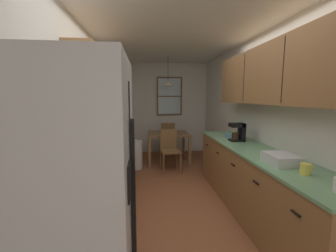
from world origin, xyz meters
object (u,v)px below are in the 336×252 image
object	(u,v)px
storage_canister	(103,146)
stove_range	(93,210)
dining_table	(168,137)
microwave_over_range	(75,89)
mug_spare	(305,169)
refrigerator	(74,201)
fruit_bowl	(233,135)
trash_bin	(135,155)
coffee_maker	(239,132)
dining_chair_far	(168,137)
dining_chair_near	(170,148)
dish_rack	(281,159)

from	to	relation	value
storage_canister	stove_range	bearing A→B (deg)	-89.49
dining_table	stove_range	bearing A→B (deg)	-109.15
microwave_over_range	mug_spare	distance (m)	2.23
refrigerator	fruit_bowl	size ratio (longest dim) A/B	6.88
trash_bin	fruit_bowl	distance (m)	2.20
microwave_over_range	coffee_maker	xyz separation A→B (m)	(2.11, 1.15, -0.62)
dining_table	trash_bin	size ratio (longest dim) A/B	1.56
dining_chair_far	trash_bin	xyz separation A→B (m)	(-0.85, -1.09, -0.19)
dining_chair_near	storage_canister	distance (m)	2.15
microwave_over_range	dining_chair_far	distance (m)	4.13
mug_spare	dish_rack	distance (m)	0.32
refrigerator	mug_spare	distance (m)	1.93
stove_range	microwave_over_range	xyz separation A→B (m)	(-0.11, 0.00, 1.20)
microwave_over_range	dish_rack	xyz separation A→B (m)	(2.06, -0.04, -0.72)
trash_bin	coffee_maker	bearing A→B (deg)	-41.59
coffee_maker	dish_rack	world-z (taller)	coffee_maker
refrigerator	dish_rack	distance (m)	2.00
dining_chair_far	trash_bin	size ratio (longest dim) A/B	1.44
refrigerator	trash_bin	world-z (taller)	refrigerator
microwave_over_range	dining_chair_far	size ratio (longest dim) A/B	0.65
storage_canister	trash_bin	bearing A→B (deg)	81.61
stove_range	storage_canister	xyz separation A→B (m)	(-0.01, 0.63, 0.51)
fruit_bowl	dish_rack	distance (m)	1.55
fruit_bowl	dish_rack	size ratio (longest dim) A/B	0.79
microwave_over_range	coffee_maker	bearing A→B (deg)	28.58
refrigerator	microwave_over_range	bearing A→B (deg)	103.90
dining_chair_far	coffee_maker	bearing A→B (deg)	-71.82
trash_bin	storage_canister	distance (m)	2.16
trash_bin	dish_rack	bearing A→B (deg)	-58.56
stove_range	trash_bin	xyz separation A→B (m)	(0.29, 2.66, -0.16)
trash_bin	fruit_bowl	size ratio (longest dim) A/B	2.34
dining_table	microwave_over_range	bearing A→B (deg)	-111.00
dining_chair_near	dining_table	bearing A→B (deg)	87.19
dining_chair_near	storage_canister	size ratio (longest dim) A/B	5.45
dining_chair_near	coffee_maker	world-z (taller)	coffee_maker
trash_bin	storage_canister	xyz separation A→B (m)	(-0.30, -2.03, 0.67)
storage_canister	mug_spare	bearing A→B (deg)	-26.78
refrigerator	dining_table	bearing A→B (deg)	75.15
dining_chair_near	dining_chair_far	size ratio (longest dim) A/B	1.00
microwave_over_range	mug_spare	xyz separation A→B (m)	(2.08, -0.37, -0.72)
stove_range	refrigerator	bearing A→B (deg)	-84.89
refrigerator	stove_range	world-z (taller)	refrigerator
storage_canister	coffee_maker	distance (m)	2.07
microwave_over_range	trash_bin	distance (m)	3.02
storage_canister	dish_rack	world-z (taller)	storage_canister
stove_range	mug_spare	size ratio (longest dim) A/B	8.73
microwave_over_range	dining_chair_near	xyz separation A→B (m)	(1.16, 2.45, -1.17)
dish_rack	stove_range	bearing A→B (deg)	178.78
dining_chair_far	dining_chair_near	bearing A→B (deg)	-94.36
coffee_maker	fruit_bowl	xyz separation A→B (m)	(0.05, 0.35, -0.11)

